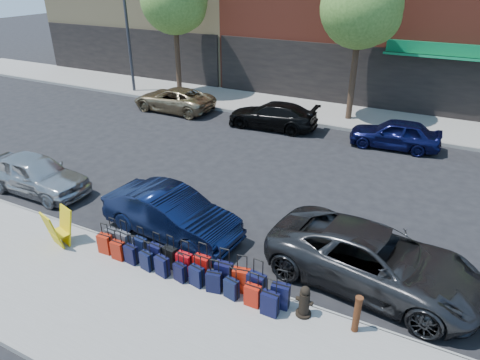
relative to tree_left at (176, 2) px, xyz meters
The scene contains 39 objects.
ground 14.72m from the tree_left, 43.94° to the right, with size 120.00×120.00×0.00m, color black.
sidewalk_near 19.54m from the tree_left, 58.36° to the right, with size 60.00×4.00×0.15m, color gray.
sidewalk_far 11.22m from the tree_left, ahead, with size 60.00×4.00×0.15m, color gray.
curb_near 17.92m from the tree_left, 54.81° to the right, with size 60.00×0.08×0.15m, color gray.
curb_far 11.31m from the tree_left, ahead, with size 60.00×0.08×0.15m, color gray.
tree_left is the anchor object (origin of this frame).
tree_center 10.50m from the tree_left, ahead, with size 3.80×3.80×7.27m.
streetlight 3.11m from the tree_left, 166.61° to the right, with size 2.59×0.18×8.00m.
suitcase_front_0 16.85m from the tree_left, 62.65° to the right, with size 0.39×0.23×0.93m.
suitcase_front_1 17.04m from the tree_left, 61.42° to the right, with size 0.42×0.27×0.96m.
suitcase_front_2 17.24m from the tree_left, 59.72° to the right, with size 0.38×0.24×0.89m.
suitcase_front_3 17.61m from the tree_left, 58.13° to the right, with size 0.41×0.25×0.94m.
suitcase_front_4 17.75m from the tree_left, 56.90° to the right, with size 0.41×0.26×0.92m.
suitcase_front_5 18.07m from the tree_left, 55.64° to the right, with size 0.40×0.23×0.96m.
suitcase_front_6 18.26m from the tree_left, 54.21° to the right, with size 0.41×0.23×0.99m.
suitcase_front_7 18.63m from the tree_left, 52.61° to the right, with size 0.45×0.27×1.04m.
suitcase_front_8 18.92m from the tree_left, 51.41° to the right, with size 0.45×0.31×1.00m.
suitcase_front_9 19.18m from the tree_left, 50.46° to the right, with size 0.45×0.28×1.04m.
suitcase_front_10 19.62m from the tree_left, 49.08° to the right, with size 0.44×0.27×1.00m.
suitcase_back_0 17.09m from the tree_left, 63.19° to the right, with size 0.39×0.24×0.90m.
suitcase_back_1 17.36m from the tree_left, 61.71° to the right, with size 0.36×0.21×0.86m.
suitcase_back_2 17.54m from the tree_left, 60.39° to the right, with size 0.37×0.24×0.84m.
suitcase_back_3 17.82m from the tree_left, 58.90° to the right, with size 0.37×0.25×0.82m.
suitcase_back_4 18.08m from the tree_left, 57.50° to the right, with size 0.40×0.28×0.87m.
suitcase_back_5 18.34m from the tree_left, 56.01° to the right, with size 0.36×0.25×0.78m.
suitcase_back_6 18.55m from the tree_left, 54.72° to the right, with size 0.39×0.27×0.86m.
suitcase_back_7 18.82m from the tree_left, 53.44° to the right, with size 0.40×0.28×0.88m.
suitcase_back_8 19.11m from the tree_left, 52.26° to the right, with size 0.38×0.26×0.82m.
suitcase_back_9 19.44m from the tree_left, 50.92° to the right, with size 0.37×0.21×0.88m.
suitcase_back_10 19.79m from the tree_left, 49.98° to the right, with size 0.40×0.23×0.94m.
fire_hydrant 19.97m from the tree_left, 47.80° to the right, with size 0.40×0.36×0.79m.
bollard 20.67m from the tree_left, 45.27° to the right, with size 0.17×0.17×0.92m.
display_rack 16.70m from the tree_left, 68.10° to the right, with size 0.75×0.79×1.07m.
car_near_0 13.84m from the tree_left, 78.87° to the right, with size 1.64×4.07×1.39m, color #ACAEB3.
car_near_1 16.02m from the tree_left, 56.95° to the right, with size 1.50×4.30×1.42m, color #0C1636.
car_near_2 19.34m from the tree_left, 41.25° to the right, with size 2.44×5.30×1.47m, color #2E2E30.
car_far_0 5.61m from the tree_left, 64.09° to the right, with size 2.12×4.61×1.28m, color #917C59.
car_far_1 9.12m from the tree_left, 20.95° to the right, with size 1.80×4.43×1.29m, color black.
car_far_2 14.17m from the tree_left, 11.78° to the right, with size 1.54×3.83×1.30m, color #0D103B.
Camera 1 is at (5.20, -11.99, 7.22)m, focal length 32.00 mm.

